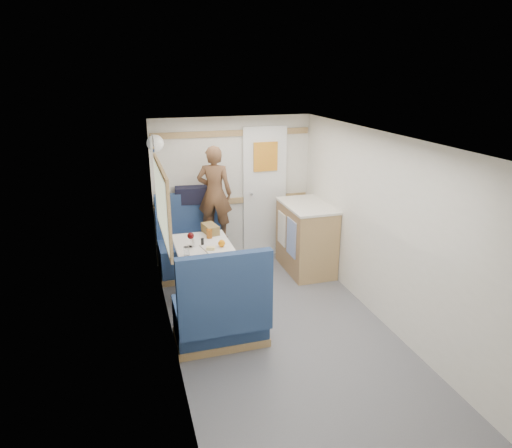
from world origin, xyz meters
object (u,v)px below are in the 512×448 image
object	(u,v)px
dinette_table	(204,258)
cheese_block	(211,248)
galley_counter	(306,237)
pepper_grinder	(202,242)
dome_light	(155,143)
wine_glass	(191,236)
bench_far	(193,252)
beer_glass	(209,234)
person	(215,193)
bread_loaf	(210,229)
bench_near	(221,317)
salt_grinder	(194,243)
tray	(215,248)
tumbler_left	(187,251)
orange_fruit	(222,243)
duffel_bag	(192,195)

from	to	relation	value
dinette_table	cheese_block	size ratio (longest dim) A/B	10.02
galley_counter	pepper_grinder	bearing A→B (deg)	-159.36
dome_light	wine_glass	size ratio (longest dim) A/B	1.19
bench_far	beer_glass	world-z (taller)	bench_far
person	bread_loaf	size ratio (longest dim) A/B	4.77
dinette_table	galley_counter	distance (m)	1.57
beer_glass	pepper_grinder	size ratio (longest dim) A/B	1.17
bench_near	person	size ratio (longest dim) A/B	0.85
bench_far	galley_counter	bearing A→B (deg)	-12.10
bench_far	person	distance (m)	0.83
bench_near	beer_glass	xyz separation A→B (m)	(0.11, 1.08, 0.47)
salt_grinder	dome_light	bearing A→B (deg)	107.81
galley_counter	bread_loaf	world-z (taller)	galley_counter
tray	wine_glass	bearing A→B (deg)	149.38
bench_far	bench_near	distance (m)	1.73
wine_glass	tumbler_left	bearing A→B (deg)	-109.14
dome_light	wine_glass	world-z (taller)	dome_light
bread_loaf	pepper_grinder	bearing A→B (deg)	-113.23
tray	salt_grinder	size ratio (longest dim) A/B	3.16
bench_far	tumbler_left	xyz separation A→B (m)	(-0.22, -1.11, 0.47)
orange_fruit	salt_grinder	world-z (taller)	salt_grinder
orange_fruit	cheese_block	xyz separation A→B (m)	(-0.13, -0.05, -0.02)
duffel_bag	tumbler_left	world-z (taller)	duffel_bag
duffel_bag	salt_grinder	bearing A→B (deg)	-92.34
bench_near	wine_glass	distance (m)	1.03
orange_fruit	pepper_grinder	size ratio (longest dim) A/B	0.86
tray	dome_light	bearing A→B (deg)	116.29
galley_counter	duffel_bag	size ratio (longest dim) A/B	2.05
beer_glass	tumbler_left	bearing A→B (deg)	-125.84
dome_light	duffel_bag	world-z (taller)	dome_light
orange_fruit	bread_loaf	size ratio (longest dim) A/B	0.30
galley_counter	tumbler_left	xyz separation A→B (m)	(-1.69, -0.79, 0.30)
dome_light	bread_loaf	size ratio (longest dim) A/B	0.77
bread_loaf	duffel_bag	bearing A→B (deg)	96.83
tray	cheese_block	size ratio (longest dim) A/B	3.44
beer_glass	pepper_grinder	distance (m)	0.26
bench_far	salt_grinder	xyz separation A→B (m)	(-0.11, -0.87, 0.47)
cheese_block	tray	bearing A→B (deg)	40.40
tray	cheese_block	distance (m)	0.08
dome_light	duffel_bag	xyz separation A→B (m)	(0.45, 0.27, -0.74)
pepper_grinder	dinette_table	bearing A→B (deg)	30.07
wine_glass	cheese_block	bearing A→B (deg)	-45.72
dome_light	pepper_grinder	xyz separation A→B (m)	(0.38, -0.86, -0.98)
bench_far	wine_glass	distance (m)	1.03
person	wine_glass	distance (m)	1.03
duffel_bag	tumbler_left	distance (m)	1.41
bench_far	cheese_block	size ratio (longest dim) A/B	11.43
beer_glass	bench_near	bearing A→B (deg)	-95.67
wine_glass	person	bearing A→B (deg)	62.85
beer_glass	bread_loaf	xyz separation A→B (m)	(0.04, 0.16, 0.00)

